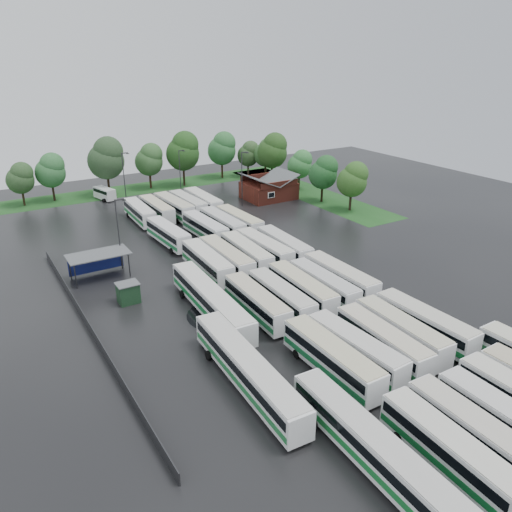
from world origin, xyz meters
TOP-DOWN VIEW (x-y plane):
  - ground at (0.00, 0.00)m, footprint 160.00×160.00m
  - brick_building at (24.00, 42.77)m, footprint 10.07×8.60m
  - wash_shed at (-17.20, 22.02)m, footprint 8.20×4.20m
  - utility_hut at (-16.20, 12.60)m, footprint 2.70×2.20m
  - grass_strip_north at (2.00, 64.80)m, footprint 80.00×10.00m
  - grass_strip_east at (34.00, 42.80)m, footprint 10.00×50.00m
  - west_fence at (-22.20, 8.00)m, footprint 0.10×50.00m
  - bus_r0c0 at (-4.49, -25.91)m, footprint 3.04×12.00m
  - bus_r0c1 at (-1.32, -25.74)m, footprint 2.86×11.88m
  - bus_r0c2 at (1.91, -26.28)m, footprint 2.74×11.86m
  - bus_r1c0 at (-4.33, -12.21)m, footprint 2.73×12.47m
  - bus_r1c1 at (-1.26, -12.07)m, footprint 3.09×12.05m
  - bus_r1c2 at (2.06, -12.45)m, footprint 3.01×11.99m
  - bus_r1c3 at (5.13, -12.10)m, footprint 2.94×11.97m
  - bus_r1c4 at (8.49, -12.29)m, footprint 2.88×12.24m
  - bus_r2c0 at (-4.49, 1.27)m, footprint 2.97×12.02m
  - bus_r2c1 at (-1.20, 1.09)m, footprint 2.88×11.91m
  - bus_r2c2 at (2.12, 1.39)m, footprint 3.05×12.19m
  - bus_r2c3 at (5.19, 1.03)m, footprint 2.63×11.81m
  - bus_r2c4 at (8.30, 1.42)m, footprint 2.63×12.32m
  - bus_r3c0 at (-4.21, 14.84)m, footprint 3.05×12.37m
  - bus_r3c1 at (-1.27, 14.71)m, footprint 2.85×12.49m
  - bus_r3c2 at (2.15, 14.96)m, footprint 3.14×12.23m
  - bus_r3c3 at (5.25, 15.06)m, footprint 2.81×12.26m
  - bus_r3c4 at (8.41, 14.45)m, footprint 3.04×12.22m
  - bus_r4c0 at (-4.36, 28.59)m, footprint 3.04×11.87m
  - bus_r4c2 at (1.97, 28.12)m, footprint 2.85×12.02m
  - bus_r4c3 at (5.39, 28.52)m, footprint 2.74×12.12m
  - bus_r4c4 at (8.46, 28.14)m, footprint 2.91×12.11m
  - bus_r5c0 at (-4.38, 42.04)m, footprint 2.86×11.83m
  - bus_r5c1 at (-1.01, 42.26)m, footprint 2.64×11.82m
  - bus_r5c2 at (2.20, 41.79)m, footprint 3.21×12.48m
  - bus_r5c3 at (5.28, 42.28)m, footprint 2.87×12.00m
  - bus_r5c4 at (8.30, 41.94)m, footprint 2.77×12.44m
  - artic_bus_west_a at (-9.15, -22.90)m, footprint 3.11×17.68m
  - artic_bus_west_b at (-8.93, 4.29)m, footprint 3.54×18.64m
  - artic_bus_west_c at (-12.18, -9.64)m, footprint 3.50×18.42m
  - minibus at (-5.67, 60.13)m, footprint 3.47×5.96m
  - tree_north_0 at (-20.63, 64.07)m, footprint 5.34×5.34m
  - tree_north_1 at (-14.74, 64.65)m, footprint 6.04×6.04m
  - tree_north_2 at (-3.72, 62.69)m, footprint 7.60×7.60m
  - tree_north_3 at (6.01, 63.80)m, footprint 6.15×6.15m
  - tree_north_4 at (13.45, 61.97)m, footprint 7.50×7.50m
  - tree_north_5 at (24.49, 64.08)m, footprint 6.76×6.76m
  - tree_north_6 at (30.70, 62.16)m, footprint 5.28×5.27m
  - tree_east_0 at (33.26, 27.38)m, footprint 5.82×5.82m
  - tree_east_1 at (32.24, 34.96)m, footprint 5.83×5.83m
  - tree_east_2 at (33.99, 45.39)m, footprint 5.38×5.38m
  - tree_east_3 at (32.73, 54.53)m, footprint 6.96×6.96m
  - tree_east_4 at (33.67, 58.84)m, footprint 5.81×5.80m
  - lamp_post_ne at (16.72, 41.12)m, footprint 1.66×0.32m
  - lamp_post_nw at (-13.56, 23.19)m, footprint 1.58×0.31m
  - lamp_post_back_w at (-2.46, 55.52)m, footprint 1.57×0.31m
  - lamp_post_back_e at (9.54, 55.14)m, footprint 1.47×0.29m
  - puddle_0 at (-0.78, -20.42)m, footprint 5.03×5.03m
  - puddle_1 at (6.25, -19.97)m, footprint 4.17×4.17m
  - puddle_2 at (-7.86, 3.79)m, footprint 8.27×8.27m
  - puddle_3 at (5.16, -2.34)m, footprint 3.70×3.70m
  - puddle_4 at (12.95, -17.72)m, footprint 2.65×2.65m

SIDE VIEW (x-z plane):
  - ground at x=0.00m, z-range 0.00..0.00m
  - puddle_0 at x=-0.78m, z-range 0.00..0.01m
  - puddle_1 at x=6.25m, z-range 0.00..0.01m
  - puddle_2 at x=-7.86m, z-range 0.00..0.01m
  - puddle_3 at x=5.16m, z-range 0.00..0.01m
  - puddle_4 at x=12.95m, z-range 0.00..0.01m
  - grass_strip_north at x=2.00m, z-range 0.00..0.01m
  - grass_strip_east at x=34.00m, z-range 0.00..0.01m
  - west_fence at x=-22.20m, z-range 0.00..1.20m
  - utility_hut at x=-16.20m, z-range 0.01..2.63m
  - minibus at x=-5.67m, z-range 0.13..2.58m
  - bus_r5c0 at x=-4.38m, z-range 0.16..3.44m
  - bus_r4c0 at x=-4.36m, z-range 0.16..3.44m
  - bus_r2c3 at x=5.19m, z-range 0.16..3.44m
  - bus_r5c1 at x=-1.01m, z-range 0.16..3.45m
  - bus_r0c2 at x=1.91m, z-range 0.16..3.45m
  - bus_r0c1 at x=-1.32m, z-range 0.16..3.45m
  - artic_bus_west_a at x=-9.15m, z-range 0.18..3.44m
  - bus_r2c1 at x=-1.20m, z-range 0.16..3.46m
  - bus_r1c3 at x=5.13m, z-range 0.17..3.48m
  - bus_r1c2 at x=2.06m, z-range 0.17..3.48m
  - bus_r0c0 at x=-4.49m, z-range 0.17..3.48m
  - bus_r5c3 at x=5.28m, z-range 0.17..3.49m
  - bus_r2c0 at x=-4.49m, z-range 0.17..3.49m
  - bus_r1c1 at x=-1.26m, z-range 0.17..3.49m
  - bus_r4c2 at x=1.97m, z-range 0.17..3.49m
  - bus_r4c4 at x=8.46m, z-range 0.17..3.52m
  - bus_r4c3 at x=5.39m, z-range 0.17..3.53m
  - bus_r2c2 at x=2.12m, z-range 0.17..3.53m
  - bus_r3c2 at x=2.15m, z-range 0.17..3.54m
  - bus_r3c4 at x=8.41m, z-range 0.17..3.55m
  - bus_r1c4 at x=8.49m, z-range 0.17..3.56m
  - brick_building at x=24.00m, z-range -0.83..4.56m
  - bus_r3c3 at x=5.25m, z-range 0.17..3.57m
  - bus_r3c0 at x=-4.21m, z-range 0.17..3.59m
  - artic_bus_west_c at x=-12.18m, z-range 0.19..3.58m
  - bus_r2c4 at x=8.30m, z-range 0.17..3.60m
  - bus_r5c2 at x=2.20m, z-range 0.17..3.62m
  - bus_r5c4 at x=8.30m, z-range 0.17..3.63m
  - bus_r3c1 at x=-1.27m, z-range 0.17..3.64m
  - bus_r1c0 at x=-4.33m, z-range 0.17..3.64m
  - artic_bus_west_b at x=-8.93m, z-range 0.19..3.63m
  - wash_shed at x=-17.20m, z-range 1.20..4.78m
  - lamp_post_back_e at x=9.54m, z-range 0.77..10.35m
  - tree_north_6 at x=30.70m, z-range 1.25..9.97m
  - tree_north_0 at x=-20.63m, z-range 1.27..10.12m
  - tree_east_2 at x=33.99m, z-range 1.28..10.19m
  - lamp_post_back_w at x=-2.46m, z-range 0.82..11.02m
  - lamp_post_nw at x=-13.56m, z-range 0.83..11.09m
  - tree_east_4 at x=33.67m, z-range 1.37..10.97m
  - tree_east_0 at x=33.26m, z-range 1.38..11.01m
  - tree_east_1 at x=32.24m, z-range 1.38..11.04m
  - lamp_post_ne at x=16.72m, z-range 0.87..11.65m
  - tree_north_1 at x=-14.74m, z-range 1.43..11.43m
  - tree_north_3 at x=6.01m, z-range 1.46..11.64m
  - tree_north_5 at x=24.49m, z-range 1.60..12.80m
  - tree_east_3 at x=32.73m, z-range 1.65..13.19m
  - tree_north_4 at x=13.45m, z-range 1.78..14.21m
  - tree_north_2 at x=-3.72m, z-range 1.80..14.39m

